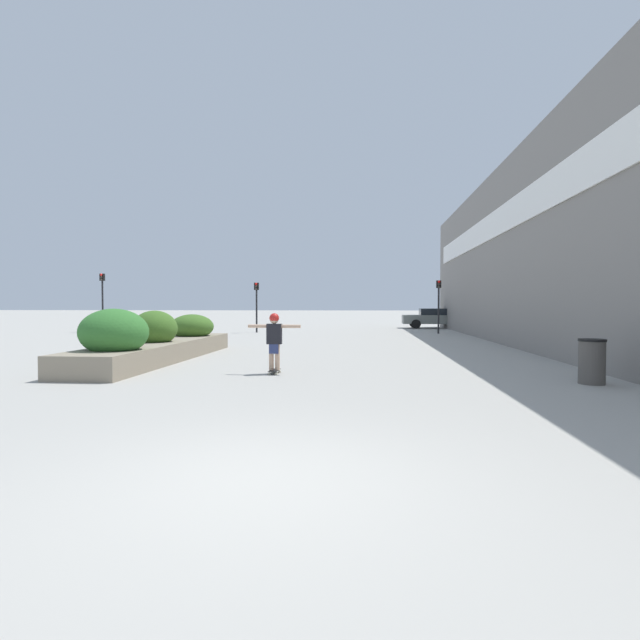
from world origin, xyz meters
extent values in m
plane|color=#A3A099|center=(0.00, 0.00, 0.00)|extent=(300.00, 300.00, 0.00)
cube|color=gray|center=(7.19, 15.99, 3.95)|extent=(0.60, 38.62, 7.91)
cube|color=white|center=(6.85, 17.91, 5.40)|extent=(0.06, 30.79, 1.20)
cube|color=gray|center=(-5.41, 10.29, 0.29)|extent=(1.74, 9.23, 0.58)
ellipsoid|color=#33702D|center=(-5.37, 7.34, 1.03)|extent=(1.73, 1.61, 1.20)
ellipsoid|color=#3D6623|center=(-5.50, 10.10, 1.00)|extent=(1.38, 1.38, 1.11)
ellipsoid|color=#3D6623|center=(-5.37, 13.10, 0.92)|extent=(1.58, 1.51, 0.91)
cube|color=black|center=(-1.28, 7.53, 0.08)|extent=(0.23, 0.58, 0.01)
cylinder|color=beige|center=(-1.36, 7.74, 0.03)|extent=(0.06, 0.05, 0.05)
cylinder|color=beige|center=(-1.18, 7.73, 0.03)|extent=(0.06, 0.05, 0.05)
cylinder|color=beige|center=(-1.37, 7.33, 0.03)|extent=(0.06, 0.05, 0.05)
cylinder|color=beige|center=(-1.19, 7.33, 0.03)|extent=(0.06, 0.05, 0.05)
cylinder|color=tan|center=(-1.35, 7.53, 0.42)|extent=(0.12, 0.12, 0.65)
cylinder|color=tan|center=(-1.20, 7.53, 0.42)|extent=(0.12, 0.12, 0.65)
cube|color=navy|center=(-1.28, 7.53, 0.62)|extent=(0.24, 0.20, 0.23)
cube|color=black|center=(-1.28, 7.53, 1.00)|extent=(0.37, 0.19, 0.51)
cylinder|color=tan|center=(-1.70, 7.54, 1.19)|extent=(0.48, 0.10, 0.08)
cylinder|color=tan|center=(-0.85, 7.52, 1.19)|extent=(0.48, 0.10, 0.08)
sphere|color=tan|center=(-1.28, 7.53, 1.36)|extent=(0.21, 0.21, 0.21)
sphere|color=red|center=(-1.28, 7.53, 1.40)|extent=(0.24, 0.24, 0.24)
cylinder|color=#514C47|center=(5.91, 6.53, 0.47)|extent=(0.54, 0.54, 0.93)
cylinder|color=black|center=(5.91, 6.53, 0.96)|extent=(0.57, 0.57, 0.05)
cube|color=#BCBCC1|center=(16.34, 32.24, 0.64)|extent=(4.50, 1.74, 0.61)
cube|color=black|center=(16.52, 32.24, 1.17)|extent=(2.47, 1.53, 0.46)
cylinder|color=black|center=(14.95, 31.41, 0.33)|extent=(0.66, 0.22, 0.66)
cylinder|color=black|center=(14.95, 33.06, 0.33)|extent=(0.66, 0.22, 0.66)
cylinder|color=black|center=(17.74, 31.41, 0.33)|extent=(0.66, 0.22, 0.66)
cylinder|color=black|center=(17.74, 33.06, 0.33)|extent=(0.66, 0.22, 0.66)
cube|color=slate|center=(6.16, 32.62, 0.66)|extent=(4.78, 1.73, 0.64)
cube|color=black|center=(6.35, 32.62, 1.22)|extent=(2.63, 1.52, 0.48)
cylinder|color=black|center=(4.67, 31.80, 0.34)|extent=(0.67, 0.22, 0.67)
cylinder|color=black|center=(4.67, 33.44, 0.34)|extent=(0.67, 0.22, 0.67)
cylinder|color=black|center=(7.64, 31.80, 0.34)|extent=(0.67, 0.22, 0.67)
cylinder|color=black|center=(7.64, 33.44, 0.34)|extent=(0.67, 0.22, 0.67)
cylinder|color=black|center=(-5.75, 25.80, 1.33)|extent=(0.11, 0.11, 2.65)
cube|color=black|center=(-5.75, 25.80, 2.88)|extent=(0.28, 0.20, 0.45)
sphere|color=red|center=(-5.75, 25.67, 3.03)|extent=(0.15, 0.15, 0.15)
sphere|color=#2D2823|center=(-5.75, 25.67, 2.88)|extent=(0.15, 0.15, 0.15)
sphere|color=#2D2823|center=(-5.75, 25.67, 2.73)|extent=(0.15, 0.15, 0.15)
cylinder|color=black|center=(5.38, 25.61, 1.37)|extent=(0.11, 0.11, 2.73)
cube|color=black|center=(5.38, 25.61, 2.96)|extent=(0.28, 0.20, 0.45)
sphere|color=red|center=(5.38, 25.49, 3.11)|extent=(0.15, 0.15, 0.15)
sphere|color=#2D2823|center=(5.38, 25.49, 2.96)|extent=(0.15, 0.15, 0.15)
sphere|color=#2D2823|center=(5.38, 25.49, 2.81)|extent=(0.15, 0.15, 0.15)
cylinder|color=black|center=(-15.59, 25.44, 1.62)|extent=(0.11, 0.11, 3.25)
cube|color=black|center=(-15.59, 25.44, 3.47)|extent=(0.28, 0.20, 0.45)
sphere|color=red|center=(-15.59, 25.32, 3.62)|extent=(0.15, 0.15, 0.15)
sphere|color=#2D2823|center=(-15.59, 25.32, 3.47)|extent=(0.15, 0.15, 0.15)
sphere|color=#2D2823|center=(-15.59, 25.32, 3.32)|extent=(0.15, 0.15, 0.15)
camera|label=1|loc=(0.99, -4.77, 1.72)|focal=28.00mm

